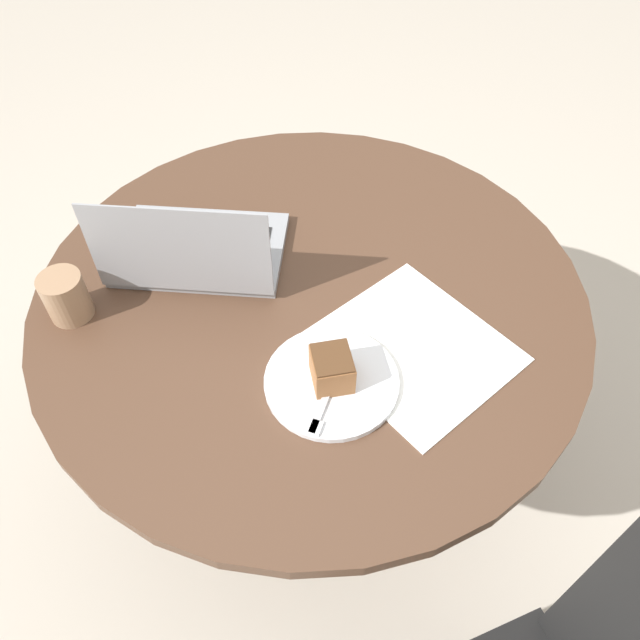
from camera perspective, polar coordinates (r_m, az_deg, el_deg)
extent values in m
plane|color=#B7AD9E|center=(1.86, -0.64, -13.17)|extent=(12.00, 12.00, 0.00)
cylinder|color=#4C3323|center=(1.86, -0.64, -13.03)|extent=(0.48, 0.48, 0.02)
cylinder|color=#4C3323|center=(1.54, -0.75, -6.92)|extent=(0.14, 0.14, 0.70)
cylinder|color=#4C3323|center=(1.25, -0.92, 2.30)|extent=(1.10, 1.10, 0.03)
cube|color=white|center=(1.16, 8.58, -2.52)|extent=(0.40, 0.39, 0.00)
cylinder|color=silver|center=(1.09, 1.06, -5.63)|extent=(0.24, 0.24, 0.01)
cube|color=brown|center=(1.06, 1.09, -4.51)|extent=(0.08, 0.08, 0.06)
cube|color=#4D311C|center=(1.04, 1.12, -3.47)|extent=(0.08, 0.07, 0.00)
cube|color=silver|center=(1.07, 0.73, -6.59)|extent=(0.14, 0.12, 0.00)
cube|color=silver|center=(1.04, -0.57, -9.78)|extent=(0.04, 0.04, 0.00)
cylinder|color=#997556|center=(1.25, -22.22, 2.00)|extent=(0.08, 0.08, 0.10)
cube|color=gray|center=(1.33, -10.76, 6.40)|extent=(0.36, 0.41, 0.02)
cube|color=black|center=(1.32, -10.82, 6.71)|extent=(0.24, 0.31, 0.00)
cube|color=gray|center=(1.17, -12.76, 6.09)|extent=(0.15, 0.31, 0.20)
cube|color=black|center=(1.17, -12.72, 6.23)|extent=(0.14, 0.29, 0.18)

